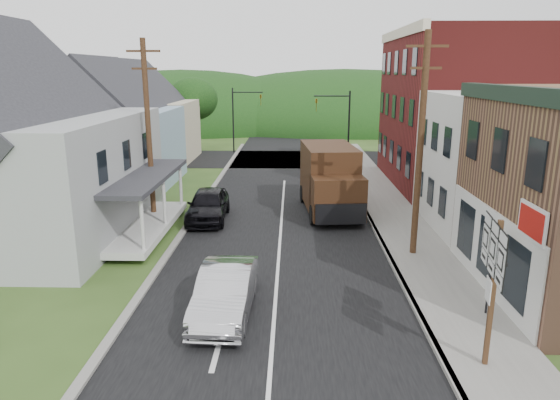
# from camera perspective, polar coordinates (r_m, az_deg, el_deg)

# --- Properties ---
(ground) EXTENTS (120.00, 120.00, 0.00)m
(ground) POSITION_cam_1_polar(r_m,az_deg,el_deg) (17.90, -0.43, -10.21)
(ground) COLOR #2D4719
(ground) RESTS_ON ground
(road) EXTENTS (9.00, 90.00, 0.02)m
(road) POSITION_cam_1_polar(r_m,az_deg,el_deg) (27.30, 0.24, -1.40)
(road) COLOR black
(road) RESTS_ON ground
(cross_road) EXTENTS (60.00, 9.00, 0.02)m
(cross_road) POSITION_cam_1_polar(r_m,az_deg,el_deg) (43.89, 0.70, 4.70)
(cross_road) COLOR black
(cross_road) RESTS_ON ground
(sidewalk_right) EXTENTS (2.80, 55.00, 0.15)m
(sidewalk_right) POSITION_cam_1_polar(r_m,az_deg,el_deg) (25.92, 13.32, -2.50)
(sidewalk_right) COLOR slate
(sidewalk_right) RESTS_ON ground
(curb_right) EXTENTS (0.20, 55.00, 0.15)m
(curb_right) POSITION_cam_1_polar(r_m,az_deg,el_deg) (25.67, 10.37, -2.50)
(curb_right) COLOR slate
(curb_right) RESTS_ON ground
(curb_left) EXTENTS (0.30, 55.00, 0.12)m
(curb_left) POSITION_cam_1_polar(r_m,az_deg,el_deg) (25.88, -10.21, -2.39)
(curb_left) COLOR slate
(curb_left) RESTS_ON ground
(storefront_white) EXTENTS (8.00, 7.00, 6.50)m
(storefront_white) POSITION_cam_1_polar(r_m,az_deg,el_deg) (26.42, 25.51, 3.87)
(storefront_white) COLOR silver
(storefront_white) RESTS_ON ground
(storefront_red) EXTENTS (8.00, 12.00, 10.00)m
(storefront_red) POSITION_cam_1_polar(r_m,az_deg,el_deg) (35.03, 19.60, 9.63)
(storefront_red) COLOR maroon
(storefront_red) RESTS_ON ground
(house_gray) EXTENTS (10.20, 12.24, 8.35)m
(house_gray) POSITION_cam_1_polar(r_m,az_deg,el_deg) (25.74, -27.88, 5.59)
(house_gray) COLOR #949799
(house_gray) RESTS_ON ground
(house_blue) EXTENTS (7.14, 8.16, 7.28)m
(house_blue) POSITION_cam_1_polar(r_m,az_deg,el_deg) (35.39, -17.77, 7.69)
(house_blue) COLOR #83A3B3
(house_blue) RESTS_ON ground
(house_cream) EXTENTS (7.14, 8.16, 7.28)m
(house_cream) POSITION_cam_1_polar(r_m,az_deg,el_deg) (44.09, -14.62, 9.13)
(house_cream) COLOR beige
(house_cream) RESTS_ON ground
(utility_pole_right) EXTENTS (1.60, 0.26, 9.00)m
(utility_pole_right) POSITION_cam_1_polar(r_m,az_deg,el_deg) (20.58, 15.74, 6.07)
(utility_pole_right) COLOR #472D19
(utility_pole_right) RESTS_ON ground
(utility_pole_left) EXTENTS (1.60, 0.26, 9.00)m
(utility_pole_left) POSITION_cam_1_polar(r_m,az_deg,el_deg) (25.40, -14.80, 7.65)
(utility_pole_left) COLOR #472D19
(utility_pole_left) RESTS_ON ground
(traffic_signal_right) EXTENTS (2.87, 0.20, 6.00)m
(traffic_signal_right) POSITION_cam_1_polar(r_m,az_deg,el_deg) (40.10, 6.89, 9.09)
(traffic_signal_right) COLOR black
(traffic_signal_right) RESTS_ON ground
(traffic_signal_left) EXTENTS (2.87, 0.20, 6.00)m
(traffic_signal_left) POSITION_cam_1_polar(r_m,az_deg,el_deg) (47.14, -4.54, 9.94)
(traffic_signal_left) COLOR black
(traffic_signal_left) RESTS_ON ground
(tree_left_c) EXTENTS (5.80, 5.80, 8.41)m
(tree_left_c) POSITION_cam_1_polar(r_m,az_deg,el_deg) (41.20, -27.41, 10.78)
(tree_left_c) COLOR #382616
(tree_left_c) RESTS_ON ground
(tree_left_d) EXTENTS (4.80, 4.80, 6.94)m
(tree_left_d) POSITION_cam_1_polar(r_m,az_deg,el_deg) (49.25, -9.94, 11.28)
(tree_left_d) COLOR #382616
(tree_left_d) RESTS_ON ground
(forested_ridge) EXTENTS (90.00, 30.00, 16.00)m
(forested_ridge) POSITION_cam_1_polar(r_m,az_deg,el_deg) (71.64, 0.99, 8.53)
(forested_ridge) COLOR black
(forested_ridge) RESTS_ON ground
(silver_sedan) EXTENTS (1.78, 4.71, 1.54)m
(silver_sedan) POSITION_cam_1_polar(r_m,az_deg,el_deg) (16.01, -6.23, -10.39)
(silver_sedan) COLOR silver
(silver_sedan) RESTS_ON ground
(dark_sedan) EXTENTS (2.05, 4.83, 1.63)m
(dark_sedan) POSITION_cam_1_polar(r_m,az_deg,el_deg) (25.91, -8.22, -0.56)
(dark_sedan) COLOR black
(dark_sedan) RESTS_ON ground
(delivery_van) EXTENTS (3.17, 6.63, 3.59)m
(delivery_van) POSITION_cam_1_polar(r_m,az_deg,el_deg) (26.97, 5.75, 2.32)
(delivery_van) COLOR #321C0E
(delivery_van) RESTS_ON ground
(route_sign_cluster) EXTENTS (0.41, 2.20, 3.88)m
(route_sign_cluster) POSITION_cam_1_polar(r_m,az_deg,el_deg) (13.49, 23.13, -7.69)
(route_sign_cluster) COLOR #472D19
(route_sign_cluster) RESTS_ON sidewalk_right
(warning_sign) EXTENTS (0.19, 0.79, 2.91)m
(warning_sign) POSITION_cam_1_polar(r_m,az_deg,el_deg) (16.53, 22.97, -6.03)
(warning_sign) COLOR black
(warning_sign) RESTS_ON sidewalk_right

